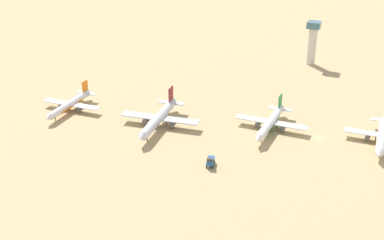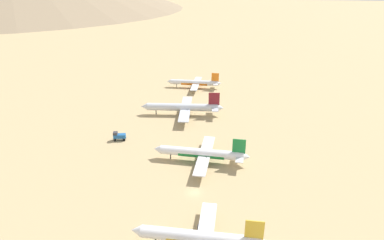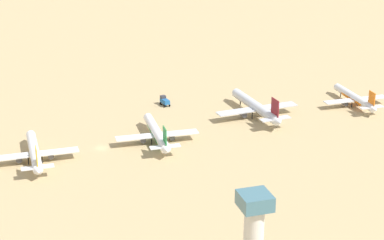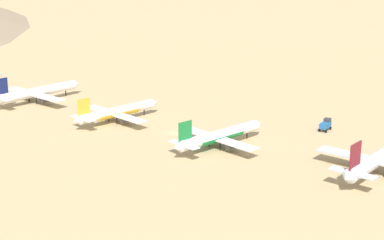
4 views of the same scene
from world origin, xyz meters
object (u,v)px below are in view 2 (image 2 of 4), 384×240
Objects in this scene: parked_jet_0 at (195,83)px; service_truck at (119,136)px; parked_jet_1 at (184,107)px; parked_jet_3 at (201,237)px; parked_jet_2 at (202,153)px.

parked_jet_0 is 6.28× the size of service_truck.
parked_jet_1 is at bearing -126.58° from service_truck.
parked_jet_2 is at bearing -84.41° from parked_jet_3.
parked_jet_1 reaches higher than service_truck.
parked_jet_3 is 70.89m from service_truck.
parked_jet_1 is 39.40m from service_truck.
parked_jet_2 is (-14.20, 89.16, 0.25)m from parked_jet_0.
parked_jet_1 is at bearing -78.15° from parked_jet_3.
parked_jet_2 reaches higher than parked_jet_3.
parked_jet_0 is at bearing -90.13° from parked_jet_1.
parked_jet_1 reaches higher than parked_jet_0.
parked_jet_3 is (-18.50, 133.15, 0.18)m from parked_jet_0.
parked_jet_2 is 1.02× the size of parked_jet_3.
parked_jet_0 is 0.82× the size of parked_jet_1.
parked_jet_2 reaches higher than parked_jet_0.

